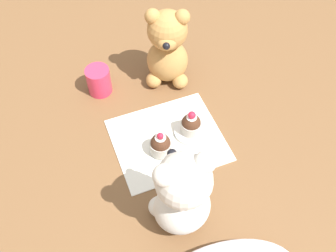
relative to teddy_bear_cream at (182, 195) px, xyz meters
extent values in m
plane|color=brown|center=(-0.05, -0.19, -0.11)|extent=(4.00, 4.00, 0.00)
cube|color=silver|center=(-0.05, -0.19, -0.11)|extent=(0.25, 0.21, 0.01)
ellipsoid|color=silver|center=(0.00, 0.00, -0.05)|extent=(0.11, 0.10, 0.13)
sphere|color=silver|center=(0.00, 0.00, 0.06)|extent=(0.10, 0.10, 0.10)
ellipsoid|color=silver|center=(0.00, -0.04, 0.05)|extent=(0.05, 0.04, 0.04)
sphere|color=black|center=(0.00, -0.05, 0.06)|extent=(0.02, 0.02, 0.02)
sphere|color=silver|center=(-0.04, 0.00, 0.10)|extent=(0.04, 0.04, 0.04)
sphere|color=silver|center=(0.04, 0.00, 0.10)|extent=(0.04, 0.04, 0.04)
sphere|color=silver|center=(-0.04, -0.03, -0.09)|extent=(0.04, 0.04, 0.04)
sphere|color=silver|center=(0.04, -0.03, -0.09)|extent=(0.04, 0.04, 0.04)
ellipsoid|color=#B78447|center=(-0.12, -0.38, -0.05)|extent=(0.13, 0.13, 0.12)
sphere|color=#B78447|center=(-0.12, -0.38, 0.05)|extent=(0.10, 0.10, 0.10)
ellipsoid|color=#B78447|center=(-0.10, -0.35, 0.04)|extent=(0.06, 0.06, 0.04)
sphere|color=black|center=(-0.10, -0.33, 0.05)|extent=(0.02, 0.02, 0.02)
sphere|color=#B78447|center=(-0.09, -0.39, 0.08)|extent=(0.04, 0.04, 0.04)
sphere|color=#B78447|center=(-0.15, -0.37, 0.08)|extent=(0.04, 0.04, 0.04)
sphere|color=#B78447|center=(-0.07, -0.36, -0.09)|extent=(0.04, 0.04, 0.04)
sphere|color=#B78447|center=(-0.14, -0.34, -0.09)|extent=(0.04, 0.04, 0.04)
cylinder|color=#B2ADA3|center=(-0.02, -0.17, -0.09)|extent=(0.05, 0.05, 0.03)
sphere|color=#472819|center=(-0.02, -0.17, -0.07)|extent=(0.04, 0.04, 0.04)
cylinder|color=white|center=(-0.02, -0.17, -0.05)|extent=(0.02, 0.02, 0.00)
sphere|color=red|center=(-0.02, -0.17, -0.04)|extent=(0.01, 0.01, 0.01)
cylinder|color=white|center=(-0.10, -0.19, -0.10)|extent=(0.08, 0.08, 0.01)
cylinder|color=#B2ADA3|center=(-0.10, -0.19, -0.08)|extent=(0.05, 0.05, 0.03)
sphere|color=#472819|center=(-0.10, -0.19, -0.07)|extent=(0.04, 0.04, 0.04)
cylinder|color=white|center=(-0.10, -0.19, -0.05)|extent=(0.02, 0.02, 0.00)
sphere|color=red|center=(-0.10, -0.19, -0.04)|extent=(0.02, 0.02, 0.02)
cylinder|color=#DB3356|center=(0.06, -0.40, -0.07)|extent=(0.06, 0.06, 0.07)
camera|label=1|loc=(0.14, 0.29, 0.64)|focal=42.00mm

